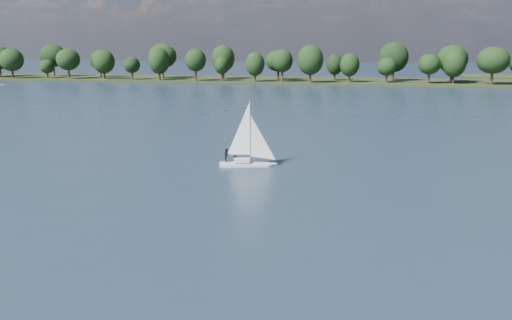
{
  "coord_description": "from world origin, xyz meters",
  "views": [
    {
      "loc": [
        8.35,
        -27.53,
        16.32
      ],
      "look_at": [
        -4.73,
        37.62,
        2.5
      ],
      "focal_mm": 40.0,
      "sensor_mm": 36.0,
      "label": 1
    }
  ],
  "objects": [
    {
      "name": "far_shore",
      "position": [
        0.0,
        212.0,
        0.0
      ],
      "size": [
        660.0,
        40.0,
        1.5
      ],
      "primitive_type": "cube",
      "color": "black",
      "rests_on": "ground"
    },
    {
      "name": "dinghy_pink",
      "position": [
        -130.92,
        168.12,
        1.0
      ],
      "size": [
        2.81,
        2.25,
        4.24
      ],
      "rotation": [
        0.0,
        0.0,
        0.54
      ],
      "color": "silver",
      "rests_on": "ground"
    },
    {
      "name": "ground",
      "position": [
        0.0,
        100.0,
        0.0
      ],
      "size": [
        700.0,
        700.0,
        0.0
      ],
      "primitive_type": "plane",
      "color": "#233342",
      "rests_on": "ground"
    },
    {
      "name": "sailboat",
      "position": [
        -7.8,
        45.24,
        2.59
      ],
      "size": [
        7.31,
        3.61,
        9.27
      ],
      "rotation": [
        0.0,
        0.0,
        0.24
      ],
      "color": "silver",
      "rests_on": "ground"
    },
    {
      "name": "treeline",
      "position": [
        -9.21,
        207.9,
        8.24
      ],
      "size": [
        563.26,
        74.27,
        18.9
      ],
      "color": "black",
      "rests_on": "ground"
    }
  ]
}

